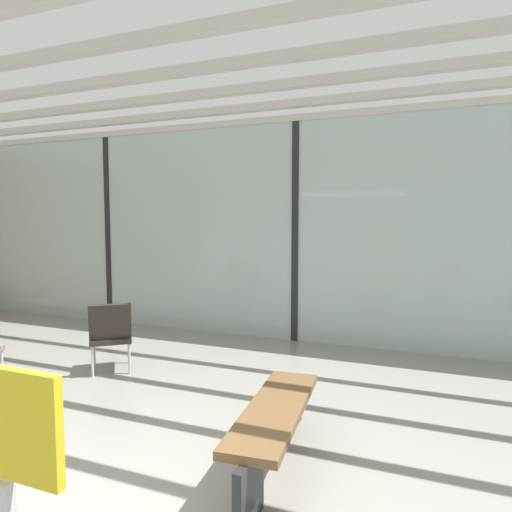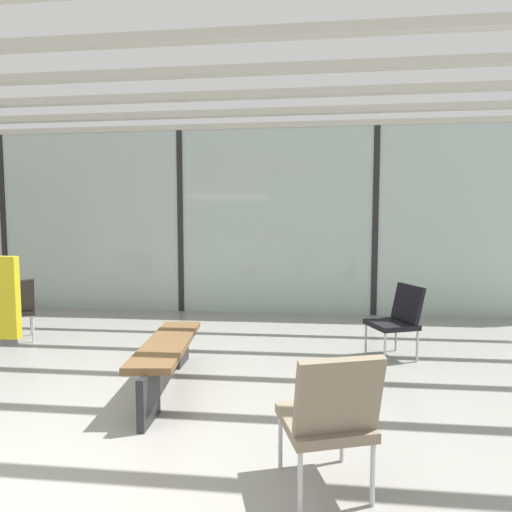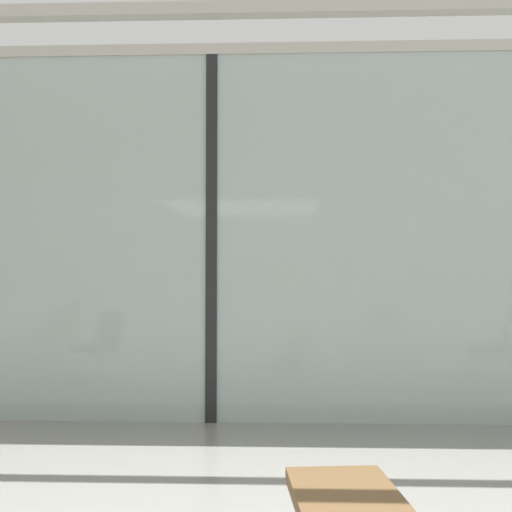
{
  "view_description": "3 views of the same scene",
  "coord_description": "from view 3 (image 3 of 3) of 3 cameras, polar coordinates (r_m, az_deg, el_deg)",
  "views": [
    {
      "loc": [
        1.96,
        -1.36,
        1.85
      ],
      "look_at": [
        -1.11,
        6.34,
        1.18
      ],
      "focal_mm": 31.58,
      "sensor_mm": 36.0,
      "label": 1
    },
    {
      "loc": [
        2.11,
        -1.86,
        1.55
      ],
      "look_at": [
        1.28,
        6.36,
        0.95
      ],
      "focal_mm": 27.39,
      "sensor_mm": 36.0,
      "label": 2
    },
    {
      "loc": [
        0.59,
        -0.15,
        1.28
      ],
      "look_at": [
        0.37,
        6.06,
        1.51
      ],
      "focal_mm": 41.79,
      "sensor_mm": 36.0,
      "label": 3
    }
  ],
  "objects": [
    {
      "name": "glass_curtain_wall",
      "position": [
        5.39,
        -4.24,
        1.85
      ],
      "size": [
        14.0,
        0.08,
        3.31
      ],
      "primitive_type": "cube",
      "color": "#A3B7B2",
      "rests_on": "ground"
    },
    {
      "name": "window_mullion_1",
      "position": [
        5.39,
        -4.24,
        1.85
      ],
      "size": [
        0.1,
        0.12,
        3.31
      ],
      "primitive_type": "cube",
      "color": "black",
      "rests_on": "ground"
    },
    {
      "name": "parked_airplane",
      "position": [
        11.48,
        -6.66,
        0.81
      ],
      "size": [
        11.02,
        3.74,
        3.74
      ],
      "color": "#B2BCD6",
      "rests_on": "ground"
    }
  ]
}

